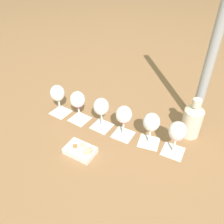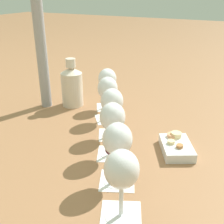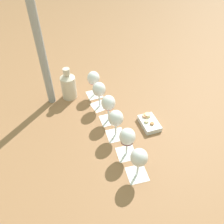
% 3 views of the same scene
% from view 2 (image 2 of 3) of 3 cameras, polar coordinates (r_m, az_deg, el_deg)
% --- Properties ---
extents(ground_plane, '(8.00, 8.00, 0.00)m').
position_cam_2_polar(ground_plane, '(0.93, -0.05, -6.72)').
color(ground_plane, '#936642').
extents(tasting_card_0, '(0.13, 0.13, 0.00)m').
position_cam_2_polar(tasting_card_0, '(1.22, -0.91, 1.02)').
color(tasting_card_0, white).
rests_on(tasting_card_0, ground_plane).
extents(tasting_card_1, '(0.13, 0.13, 0.00)m').
position_cam_2_polar(tasting_card_1, '(1.11, -0.85, -1.37)').
color(tasting_card_1, white).
rests_on(tasting_card_1, ground_plane).
extents(tasting_card_2, '(0.13, 0.13, 0.00)m').
position_cam_2_polar(tasting_card_2, '(0.99, 0.00, -4.61)').
color(tasting_card_2, white).
rests_on(tasting_card_2, ground_plane).
extents(tasting_card_3, '(0.13, 0.12, 0.00)m').
position_cam_2_polar(tasting_card_3, '(0.89, 0.10, -8.46)').
color(tasting_card_3, white).
rests_on(tasting_card_3, ground_plane).
extents(tasting_card_4, '(0.12, 0.12, 0.00)m').
position_cam_2_polar(tasting_card_4, '(0.78, 1.04, -13.72)').
color(tasting_card_4, white).
rests_on(tasting_card_4, ground_plane).
extents(tasting_card_5, '(0.12, 0.12, 0.00)m').
position_cam_2_polar(tasting_card_5, '(0.68, 1.82, -20.23)').
color(tasting_card_5, white).
rests_on(tasting_card_5, ground_plane).
extents(wine_glass_0, '(0.08, 0.08, 0.17)m').
position_cam_2_polar(wine_glass_0, '(1.18, -0.94, 6.27)').
color(wine_glass_0, white).
rests_on(wine_glass_0, tasting_card_0).
extents(wine_glass_1, '(0.08, 0.08, 0.17)m').
position_cam_2_polar(wine_glass_1, '(1.07, -0.89, 4.32)').
color(wine_glass_1, white).
rests_on(wine_glass_1, tasting_card_1).
extents(wine_glass_2, '(0.08, 0.08, 0.17)m').
position_cam_2_polar(wine_glass_2, '(0.94, 0.00, 1.63)').
color(wine_glass_2, white).
rests_on(wine_glass_2, tasting_card_2).
extents(wine_glass_3, '(0.08, 0.08, 0.17)m').
position_cam_2_polar(wine_glass_3, '(0.83, 0.11, -1.63)').
color(wine_glass_3, white).
rests_on(wine_glass_3, tasting_card_3).
extents(wine_glass_4, '(0.08, 0.08, 0.17)m').
position_cam_2_polar(wine_glass_4, '(0.71, 1.12, -6.25)').
color(wine_glass_4, white).
rests_on(wine_glass_4, tasting_card_4).
extents(wine_glass_5, '(0.08, 0.08, 0.17)m').
position_cam_2_polar(wine_glass_5, '(0.61, 1.97, -12.31)').
color(wine_glass_5, white).
rests_on(wine_glass_5, tasting_card_5).
extents(ceramic_vase, '(0.09, 0.09, 0.21)m').
position_cam_2_polar(ceramic_vase, '(1.22, -8.14, 5.35)').
color(ceramic_vase, beige).
rests_on(ceramic_vase, ground_plane).
extents(snack_dish, '(0.16, 0.14, 0.05)m').
position_cam_2_polar(snack_dish, '(0.92, 12.93, -6.85)').
color(snack_dish, silver).
rests_on(snack_dish, ground_plane).
extents(umbrella_pole, '(0.04, 0.04, 0.84)m').
position_cam_2_polar(umbrella_pole, '(1.18, -15.09, 20.61)').
color(umbrella_pole, '#99999E').
rests_on(umbrella_pole, ground_plane).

